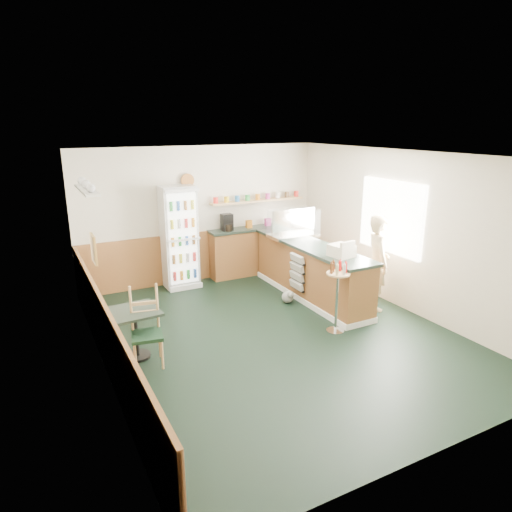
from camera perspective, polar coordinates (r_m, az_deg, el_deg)
ground at (r=7.11m, az=2.46°, el=-9.75°), size 6.00×6.00×0.00m
room_envelope at (r=7.11m, az=-1.93°, el=3.33°), size 5.04×6.02×2.72m
service_counter at (r=8.45m, az=6.82°, el=-2.15°), size 0.68×3.01×1.01m
back_counter at (r=9.76m, az=0.36°, el=1.06°), size 2.24×0.42×1.69m
drinks_fridge at (r=8.93m, az=-9.53°, el=2.31°), size 0.65×0.54×1.99m
display_case at (r=8.73m, az=4.71°, el=4.06°), size 0.93×0.49×0.53m
cash_register at (r=7.59m, az=10.62°, el=0.67°), size 0.38×0.40×0.20m
shopkeeper at (r=8.04m, az=14.91°, el=-0.80°), size 0.58×0.67×1.66m
condiment_stand at (r=7.02m, az=10.15°, el=-3.93°), size 0.36×0.36×1.12m
newspaper_rack at (r=8.15m, az=5.14°, el=-2.06°), size 0.09×0.41×0.66m
cafe_table at (r=6.46m, az=-14.89°, el=-8.26°), size 0.68×0.68×0.70m
cafe_chair at (r=6.29m, az=-13.75°, el=-8.24°), size 0.47×0.47×1.07m
dog_doorstop at (r=8.23m, az=4.03°, el=-5.10°), size 0.21×0.27×0.25m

